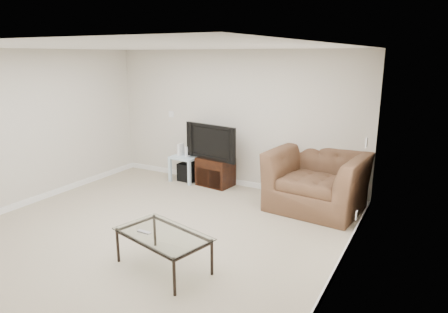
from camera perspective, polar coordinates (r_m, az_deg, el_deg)
The scene contains 18 objects.
floor at distance 5.71m, azimuth -10.40°, elevation -10.85°, with size 5.00×5.00×0.00m, color tan.
ceiling at distance 5.17m, azimuth -11.69°, elevation 15.09°, with size 5.00×5.00×0.00m, color white.
wall_back at distance 7.36m, azimuth 1.42°, elevation 5.32°, with size 5.00×0.02×2.50m, color silver.
wall_left at distance 7.14m, azimuth -26.78°, elevation 3.48°, with size 0.02×5.00×2.50m, color silver.
wall_right at distance 4.22m, azimuth 16.32°, elevation -2.19°, with size 0.02×5.00×2.50m, color silver.
plate_back at distance 8.08m, azimuth -7.54°, elevation 6.01°, with size 0.12×0.02×0.12m, color white.
plate_right_switch at distance 5.75m, azimuth 19.69°, elevation 1.90°, with size 0.02×0.09×0.13m, color white.
plate_right_outlet at distance 5.74m, azimuth 18.40°, elevation -7.96°, with size 0.02×0.08×0.12m, color white.
tv_stand at distance 7.52m, azimuth -1.24°, elevation -2.17°, with size 0.64×0.45×0.53m, color black, non-canonical shape.
dvd_player at distance 7.44m, azimuth -1.41°, elevation -0.92°, with size 0.34×0.24×0.05m, color black.
television at distance 7.35m, azimuth -1.39°, elevation 2.21°, with size 1.05×0.21×0.65m, color black.
side_table at distance 7.85m, azimuth -5.31°, elevation -1.65°, with size 0.52×0.52×0.50m, color silver, non-canonical shape.
subwoofer at distance 7.87m, azimuth -5.02°, elevation -2.16°, with size 0.35×0.35×0.35m, color black.
game_console at distance 7.82m, azimuth -6.19°, elevation 1.02°, with size 0.05×0.17×0.23m, color white.
game_case at distance 7.71m, azimuth -5.10°, elevation 0.74°, with size 0.05×0.15×0.20m, color silver.
recliner at distance 6.48m, azimuth 13.27°, elevation -1.97°, with size 1.44×0.94×1.26m, color #503421.
coffee_table at distance 4.77m, azimuth -8.66°, elevation -13.18°, with size 1.11×0.62×0.43m, color black, non-canonical shape.
remote at distance 4.72m, azimuth -11.35°, elevation -10.54°, with size 0.17×0.05×0.02m, color #B2B2B7.
Camera 1 is at (3.31, -3.97, 2.41)m, focal length 32.00 mm.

